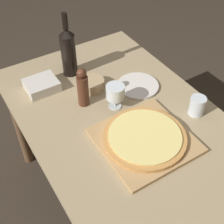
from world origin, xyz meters
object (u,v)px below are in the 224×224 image
pizza (144,137)px  wine_bottle (68,51)px  wine_glass (115,92)px  small_bowl (92,84)px  pepper_mill (83,88)px

pizza → wine_bottle: wine_bottle is taller
pizza → wine_glass: bearing=86.7°
pizza → small_bowl: 0.43m
small_bowl → pepper_mill: bearing=-138.7°
wine_glass → small_bowl: (-0.03, 0.18, -0.06)m
pepper_mill → pizza: bearing=-73.7°
pepper_mill → wine_bottle: bearing=78.1°
wine_bottle → pepper_mill: wine_bottle is taller
pizza → pepper_mill: pepper_mill is taller
pizza → wine_bottle: size_ratio=1.03×
wine_bottle → pepper_mill: (-0.05, -0.26, -0.04)m
wine_bottle → pizza: bearing=-85.4°
pizza → pepper_mill: size_ratio=1.73×
pizza → small_bowl: (-0.01, 0.43, -0.00)m
wine_bottle → pepper_mill: 0.26m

